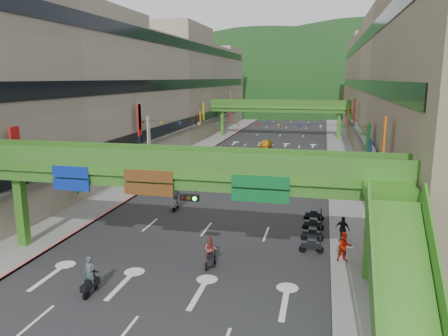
% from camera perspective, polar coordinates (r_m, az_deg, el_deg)
% --- Properties ---
extents(ground, '(320.00, 320.00, 0.00)m').
position_cam_1_polar(ground, '(22.68, -10.66, -17.93)').
color(ground, black).
rests_on(ground, ground).
extents(road_slab, '(18.00, 140.00, 0.02)m').
position_cam_1_polar(road_slab, '(69.38, 5.87, 2.40)').
color(road_slab, '#28282B').
rests_on(road_slab, ground).
extents(sidewalk_left, '(4.00, 140.00, 0.15)m').
position_cam_1_polar(sidewalk_left, '(71.50, -2.92, 2.77)').
color(sidewalk_left, gray).
rests_on(sidewalk_left, ground).
extents(sidewalk_right, '(4.00, 140.00, 0.15)m').
position_cam_1_polar(sidewalk_right, '(68.94, 14.99, 2.05)').
color(sidewalk_right, gray).
rests_on(sidewalk_right, ground).
extents(curb_left, '(0.20, 140.00, 0.18)m').
position_cam_1_polar(curb_left, '(71.01, -1.44, 2.73)').
color(curb_left, '#CC5959').
rests_on(curb_left, ground).
extents(curb_right, '(0.20, 140.00, 0.18)m').
position_cam_1_polar(curb_right, '(68.89, 13.41, 2.14)').
color(curb_right, gray).
rests_on(curb_right, ground).
extents(building_row_left, '(12.80, 95.00, 19.00)m').
position_cam_1_polar(building_row_left, '(73.21, -9.08, 10.23)').
color(building_row_left, '#9E937F').
rests_on(building_row_left, ground).
extents(building_row_right, '(12.80, 95.00, 19.00)m').
position_cam_1_polar(building_row_right, '(68.85, 22.10, 9.45)').
color(building_row_right, gray).
rests_on(building_row_right, ground).
extents(overpass_near, '(28.00, 12.27, 7.10)m').
position_cam_1_polar(overpass_near, '(25.18, -4.30, -1.96)').
color(overpass_near, '#4C9E2D').
rests_on(overpass_near, ground).
extents(overpass_far, '(28.00, 2.20, 7.10)m').
position_cam_1_polar(overpass_far, '(83.59, 7.23, 7.66)').
color(overpass_far, '#4C9E2D').
rests_on(overpass_far, ground).
extents(hill_left, '(168.00, 140.00, 112.00)m').
position_cam_1_polar(hill_left, '(179.84, 5.43, 8.08)').
color(hill_left, '#1C4419').
rests_on(hill_left, ground).
extents(hill_right, '(208.00, 176.00, 128.00)m').
position_cam_1_polar(hill_right, '(199.01, 17.81, 7.92)').
color(hill_right, '#1C4419').
rests_on(hill_right, ground).
extents(bunting_string, '(26.00, 0.36, 0.47)m').
position_cam_1_polar(bunting_string, '(48.96, 3.13, 5.60)').
color(bunting_string, black).
rests_on(bunting_string, ground).
extents(scooter_rider_near, '(0.68, 1.60, 2.08)m').
position_cam_1_polar(scooter_rider_near, '(24.40, -17.12, -13.46)').
color(scooter_rider_near, black).
rests_on(scooter_rider_near, ground).
extents(scooter_rider_mid, '(0.86, 1.58, 1.88)m').
position_cam_1_polar(scooter_rider_mid, '(26.49, -1.78, -10.92)').
color(scooter_rider_mid, black).
rests_on(scooter_rider_mid, ground).
extents(scooter_rider_left, '(1.09, 1.60, 2.16)m').
position_cam_1_polar(scooter_rider_left, '(37.54, -6.36, -3.90)').
color(scooter_rider_left, gray).
rests_on(scooter_rider_left, ground).
extents(scooter_rider_far, '(0.80, 1.60, 1.95)m').
position_cam_1_polar(scooter_rider_far, '(49.71, -0.39, -0.10)').
color(scooter_rider_far, maroon).
rests_on(scooter_rider_far, ground).
extents(parked_scooter_row, '(1.60, 7.15, 1.08)m').
position_cam_1_polar(parked_scooter_row, '(32.25, 11.52, -7.77)').
color(parked_scooter_row, black).
rests_on(parked_scooter_row, ground).
extents(car_silver, '(1.89, 3.86, 1.22)m').
position_cam_1_polar(car_silver, '(55.01, 1.72, 0.65)').
color(car_silver, '#A7A7AF').
rests_on(car_silver, ground).
extents(car_yellow, '(2.02, 4.28, 1.41)m').
position_cam_1_polar(car_yellow, '(70.49, 5.45, 3.13)').
color(car_yellow, gold).
rests_on(car_yellow, ground).
extents(pedestrian_red, '(1.06, 0.94, 1.83)m').
position_cam_1_polar(pedestrian_red, '(27.97, 15.46, -10.19)').
color(pedestrian_red, '#A51304').
rests_on(pedestrian_red, ground).
extents(pedestrian_dark, '(1.11, 0.87, 1.76)m').
position_cam_1_polar(pedestrian_dark, '(31.17, 15.20, -7.94)').
color(pedestrian_dark, black).
rests_on(pedestrian_dark, ground).
extents(pedestrian_blue, '(0.82, 0.56, 1.68)m').
position_cam_1_polar(pedestrian_blue, '(48.71, 17.24, -1.05)').
color(pedestrian_blue, '#334662').
rests_on(pedestrian_blue, ground).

